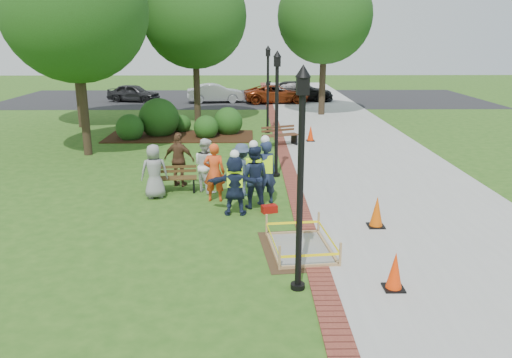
{
  "coord_description": "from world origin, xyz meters",
  "views": [
    {
      "loc": [
        0.31,
        -11.71,
        4.74
      ],
      "look_at": [
        0.5,
        1.2,
        1.0
      ],
      "focal_mm": 35.0,
      "sensor_mm": 36.0,
      "label": 1
    }
  ],
  "objects_px": {
    "wet_concrete_pad": "(301,240)",
    "hivis_worker_b": "(265,171)",
    "cone_front": "(395,272)",
    "lamp_near": "(301,165)",
    "bench_near": "(173,184)",
    "hivis_worker_a": "(235,183)",
    "hivis_worker_c": "(254,175)"
  },
  "relations": [
    {
      "from": "lamp_near",
      "to": "hivis_worker_c",
      "type": "distance_m",
      "value": 5.05
    },
    {
      "from": "hivis_worker_b",
      "to": "hivis_worker_c",
      "type": "xyz_separation_m",
      "value": [
        -0.33,
        -0.33,
        -0.03
      ]
    },
    {
      "from": "wet_concrete_pad",
      "to": "cone_front",
      "type": "xyz_separation_m",
      "value": [
        1.61,
        -1.87,
        0.14
      ]
    },
    {
      "from": "hivis_worker_b",
      "to": "bench_near",
      "type": "bearing_deg",
      "value": 157.54
    },
    {
      "from": "wet_concrete_pad",
      "to": "hivis_worker_b",
      "type": "bearing_deg",
      "value": 102.27
    },
    {
      "from": "cone_front",
      "to": "lamp_near",
      "type": "height_order",
      "value": "lamp_near"
    },
    {
      "from": "wet_concrete_pad",
      "to": "hivis_worker_b",
      "type": "height_order",
      "value": "hivis_worker_b"
    },
    {
      "from": "hivis_worker_c",
      "to": "hivis_worker_a",
      "type": "bearing_deg",
      "value": -132.18
    },
    {
      "from": "cone_front",
      "to": "hivis_worker_c",
      "type": "height_order",
      "value": "hivis_worker_c"
    },
    {
      "from": "wet_concrete_pad",
      "to": "cone_front",
      "type": "relative_size",
      "value": 3.16
    },
    {
      "from": "wet_concrete_pad",
      "to": "lamp_near",
      "type": "distance_m",
      "value": 2.88
    },
    {
      "from": "cone_front",
      "to": "hivis_worker_a",
      "type": "height_order",
      "value": "hivis_worker_a"
    },
    {
      "from": "hivis_worker_a",
      "to": "hivis_worker_b",
      "type": "distance_m",
      "value": 1.23
    },
    {
      "from": "bench_near",
      "to": "hivis_worker_a",
      "type": "height_order",
      "value": "hivis_worker_a"
    },
    {
      "from": "wet_concrete_pad",
      "to": "bench_near",
      "type": "bearing_deg",
      "value": 128.56
    },
    {
      "from": "wet_concrete_pad",
      "to": "hivis_worker_c",
      "type": "xyz_separation_m",
      "value": [
        -1.05,
        2.95,
        0.73
      ]
    },
    {
      "from": "hivis_worker_c",
      "to": "cone_front",
      "type": "bearing_deg",
      "value": -61.14
    },
    {
      "from": "bench_near",
      "to": "lamp_near",
      "type": "distance_m",
      "value": 7.41
    },
    {
      "from": "cone_front",
      "to": "hivis_worker_a",
      "type": "bearing_deg",
      "value": 126.6
    },
    {
      "from": "wet_concrete_pad",
      "to": "lamp_near",
      "type": "xyz_separation_m",
      "value": [
        -0.23,
        -1.79,
        2.25
      ]
    },
    {
      "from": "wet_concrete_pad",
      "to": "cone_front",
      "type": "distance_m",
      "value": 2.48
    },
    {
      "from": "cone_front",
      "to": "hivis_worker_c",
      "type": "distance_m",
      "value": 5.54
    },
    {
      "from": "wet_concrete_pad",
      "to": "hivis_worker_b",
      "type": "distance_m",
      "value": 3.44
    },
    {
      "from": "hivis_worker_b",
      "to": "hivis_worker_c",
      "type": "bearing_deg",
      "value": -135.58
    },
    {
      "from": "bench_near",
      "to": "hivis_worker_c",
      "type": "distance_m",
      "value": 3.0
    },
    {
      "from": "bench_near",
      "to": "hivis_worker_a",
      "type": "relative_size",
      "value": 0.84
    },
    {
      "from": "hivis_worker_c",
      "to": "bench_near",
      "type": "bearing_deg",
      "value": 149.08
    },
    {
      "from": "cone_front",
      "to": "lamp_near",
      "type": "distance_m",
      "value": 2.8
    },
    {
      "from": "hivis_worker_b",
      "to": "lamp_near",
      "type": "bearing_deg",
      "value": -84.61
    },
    {
      "from": "bench_near",
      "to": "cone_front",
      "type": "xyz_separation_m",
      "value": [
        5.16,
        -6.32,
        0.12
      ]
    },
    {
      "from": "wet_concrete_pad",
      "to": "hivis_worker_c",
      "type": "bearing_deg",
      "value": 109.51
    },
    {
      "from": "lamp_near",
      "to": "hivis_worker_c",
      "type": "bearing_deg",
      "value": 99.71
    }
  ]
}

